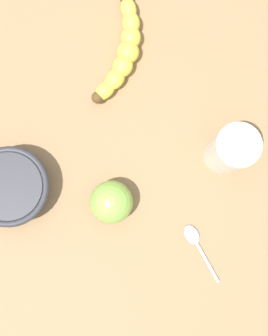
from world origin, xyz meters
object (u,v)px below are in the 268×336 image
smoothie_glass (231,150)px  green_apple_fruit (111,202)px  banana (123,51)px  ceramic_bowl (11,187)px  teaspoon (194,238)px

smoothie_glass → green_apple_fruit: 21.83cm
banana → ceramic_bowl: ceramic_bowl is taller
banana → green_apple_fruit: green_apple_fruit is taller
smoothie_glass → teaspoon: smoothie_glass is taller
green_apple_fruit → teaspoon: bearing=-172.6°
smoothie_glass → ceramic_bowl: smoothie_glass is taller
ceramic_bowl → teaspoon: 32.93cm
banana → smoothie_glass: (-24.92, 6.50, 4.12)cm
teaspoon → smoothie_glass: bearing=-49.5°
green_apple_fruit → smoothie_glass: bearing=-125.5°
smoothie_glass → green_apple_fruit: bearing=54.5°
banana → ceramic_bowl: size_ratio=1.48×
banana → smoothie_glass: 26.08cm
banana → green_apple_fruit: 27.17cm
ceramic_bowl → teaspoon: size_ratio=1.31×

